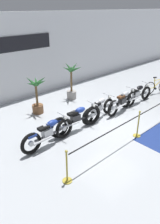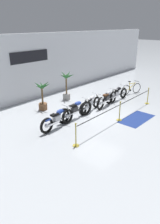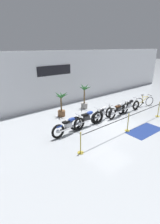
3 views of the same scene
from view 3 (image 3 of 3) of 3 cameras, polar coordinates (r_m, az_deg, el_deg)
The scene contains 14 objects.
ground_plane at distance 10.95m, azimuth 9.78°, elevation -3.83°, with size 120.00×120.00×0.00m, color #B2B7BC.
back_wall at distance 14.03m, azimuth -5.90°, elevation 10.79°, with size 28.00×0.29×4.20m.
motorcycle_blue_0 at distance 9.40m, azimuth -3.58°, elevation -4.57°, with size 2.19×0.62×0.97m.
motorcycle_blue_1 at distance 10.27m, azimuth 2.40°, elevation -2.27°, with size 2.44×0.62×0.99m.
motorcycle_silver_2 at distance 11.25m, azimuth 7.32°, elevation -0.49°, with size 2.12×0.62×0.93m.
motorcycle_silver_3 at distance 12.06m, azimuth 12.65°, elevation 0.79°, with size 2.27×0.62×0.96m.
motorcycle_black_4 at distance 13.06m, azimuth 15.78°, elevation 1.91°, with size 2.30×0.62×0.93m.
bicycle at distance 14.71m, azimuth 20.20°, elevation 3.21°, with size 1.66×0.71×0.97m.
potted_palm_left_of_row at distance 13.24m, azimuth 1.45°, elevation 4.61°, with size 0.95×1.09×1.93m.
potted_palm_right_of_row at distance 11.78m, azimuth -6.08°, elevation 2.36°, with size 1.02×1.07×1.74m.
stanchion_far_left at distance 9.08m, azimuth 10.86°, elevation -4.43°, with size 6.92×0.28×1.05m.
stanchion_mid_left at distance 10.14m, azimuth 15.32°, elevation -4.12°, with size 0.28×0.28×1.05m.
stanchion_mid_right at distance 12.93m, azimuth 24.19°, elevation 0.17°, with size 0.28×0.28×1.05m.
floor_banner at distance 10.60m, azimuth 20.31°, elevation -5.73°, with size 2.23×1.11×0.01m, color navy.
Camera 3 is at (-7.70, -6.37, 4.48)m, focal length 28.00 mm.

